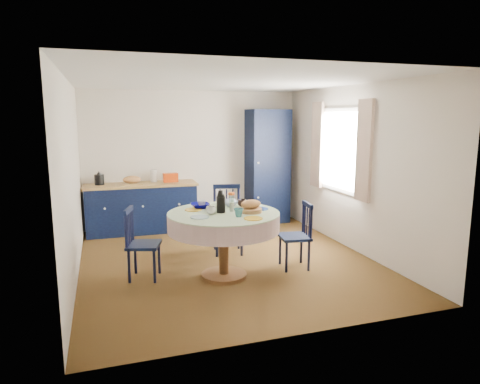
{
  "coord_description": "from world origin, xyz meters",
  "views": [
    {
      "loc": [
        -1.63,
        -5.63,
        2.03
      ],
      "look_at": [
        0.26,
        0.2,
        0.95
      ],
      "focal_mm": 32.0,
      "sensor_mm": 36.0,
      "label": 1
    }
  ],
  "objects_px": {
    "mug_a": "(211,210)",
    "mug_c": "(242,203)",
    "dining_table": "(224,222)",
    "chair_right": "(297,235)",
    "mug_d": "(202,204)",
    "cobalt_bowl": "(200,206)",
    "pantry_cabinet": "(267,167)",
    "kitchen_counter": "(142,207)",
    "mug_b": "(239,213)",
    "chair_left": "(141,243)",
    "chair_far": "(228,219)"
  },
  "relations": [
    {
      "from": "chair_left",
      "to": "chair_far",
      "type": "bearing_deg",
      "value": -45.17
    },
    {
      "from": "kitchen_counter",
      "to": "pantry_cabinet",
      "type": "xyz_separation_m",
      "value": [
        2.4,
        0.04,
        0.63
      ]
    },
    {
      "from": "dining_table",
      "to": "mug_d",
      "type": "bearing_deg",
      "value": 120.97
    },
    {
      "from": "kitchen_counter",
      "to": "mug_b",
      "type": "xyz_separation_m",
      "value": [
        0.89,
        -2.86,
        0.45
      ]
    },
    {
      "from": "cobalt_bowl",
      "to": "pantry_cabinet",
      "type": "bearing_deg",
      "value": 51.03
    },
    {
      "from": "pantry_cabinet",
      "to": "chair_left",
      "type": "relative_size",
      "value": 2.37
    },
    {
      "from": "cobalt_bowl",
      "to": "mug_d",
      "type": "bearing_deg",
      "value": 20.87
    },
    {
      "from": "dining_table",
      "to": "chair_right",
      "type": "height_order",
      "value": "dining_table"
    },
    {
      "from": "kitchen_counter",
      "to": "dining_table",
      "type": "relative_size",
      "value": 1.4
    },
    {
      "from": "dining_table",
      "to": "pantry_cabinet",
      "type": "bearing_deg",
      "value": 58.32
    },
    {
      "from": "pantry_cabinet",
      "to": "dining_table",
      "type": "bearing_deg",
      "value": -123.22
    },
    {
      "from": "mug_b",
      "to": "kitchen_counter",
      "type": "bearing_deg",
      "value": 107.26
    },
    {
      "from": "cobalt_bowl",
      "to": "chair_far",
      "type": "bearing_deg",
      "value": 49.21
    },
    {
      "from": "chair_left",
      "to": "mug_c",
      "type": "height_order",
      "value": "mug_c"
    },
    {
      "from": "dining_table",
      "to": "cobalt_bowl",
      "type": "height_order",
      "value": "dining_table"
    },
    {
      "from": "chair_right",
      "to": "mug_a",
      "type": "relative_size",
      "value": 7.34
    },
    {
      "from": "mug_a",
      "to": "kitchen_counter",
      "type": "bearing_deg",
      "value": 103.15
    },
    {
      "from": "pantry_cabinet",
      "to": "mug_b",
      "type": "relative_size",
      "value": 19.47
    },
    {
      "from": "chair_far",
      "to": "cobalt_bowl",
      "type": "distance_m",
      "value": 0.94
    },
    {
      "from": "dining_table",
      "to": "mug_c",
      "type": "bearing_deg",
      "value": 39.97
    },
    {
      "from": "mug_b",
      "to": "dining_table",
      "type": "bearing_deg",
      "value": 108.29
    },
    {
      "from": "chair_right",
      "to": "mug_d",
      "type": "relative_size",
      "value": 8.32
    },
    {
      "from": "mug_a",
      "to": "mug_d",
      "type": "height_order",
      "value": "mug_d"
    },
    {
      "from": "chair_far",
      "to": "mug_d",
      "type": "distance_m",
      "value": 0.93
    },
    {
      "from": "kitchen_counter",
      "to": "chair_right",
      "type": "distance_m",
      "value": 3.12
    },
    {
      "from": "mug_b",
      "to": "mug_c",
      "type": "height_order",
      "value": "mug_b"
    },
    {
      "from": "kitchen_counter",
      "to": "mug_d",
      "type": "relative_size",
      "value": 18.14
    },
    {
      "from": "dining_table",
      "to": "kitchen_counter",
      "type": "bearing_deg",
      "value": 107.15
    },
    {
      "from": "dining_table",
      "to": "chair_far",
      "type": "bearing_deg",
      "value": 71.27
    },
    {
      "from": "dining_table",
      "to": "mug_d",
      "type": "distance_m",
      "value": 0.44
    },
    {
      "from": "chair_right",
      "to": "cobalt_bowl",
      "type": "height_order",
      "value": "cobalt_bowl"
    },
    {
      "from": "mug_a",
      "to": "cobalt_bowl",
      "type": "height_order",
      "value": "mug_a"
    },
    {
      "from": "chair_far",
      "to": "mug_a",
      "type": "xyz_separation_m",
      "value": [
        -0.52,
        -1.04,
        0.38
      ]
    },
    {
      "from": "chair_left",
      "to": "cobalt_bowl",
      "type": "relative_size",
      "value": 3.6
    },
    {
      "from": "kitchen_counter",
      "to": "mug_a",
      "type": "distance_m",
      "value": 2.72
    },
    {
      "from": "dining_table",
      "to": "cobalt_bowl",
      "type": "distance_m",
      "value": 0.44
    },
    {
      "from": "chair_left",
      "to": "mug_c",
      "type": "bearing_deg",
      "value": -73.46
    },
    {
      "from": "kitchen_counter",
      "to": "chair_left",
      "type": "height_order",
      "value": "kitchen_counter"
    },
    {
      "from": "mug_a",
      "to": "mug_c",
      "type": "xyz_separation_m",
      "value": [
        0.5,
        0.32,
        -0.0
      ]
    },
    {
      "from": "chair_right",
      "to": "cobalt_bowl",
      "type": "relative_size",
      "value": 3.54
    },
    {
      "from": "mug_c",
      "to": "chair_far",
      "type": "bearing_deg",
      "value": 88.98
    },
    {
      "from": "kitchen_counter",
      "to": "mug_b",
      "type": "bearing_deg",
      "value": -71.71
    },
    {
      "from": "chair_right",
      "to": "mug_b",
      "type": "height_order",
      "value": "mug_b"
    },
    {
      "from": "pantry_cabinet",
      "to": "chair_right",
      "type": "height_order",
      "value": "pantry_cabinet"
    },
    {
      "from": "mug_b",
      "to": "chair_far",
      "type": "bearing_deg",
      "value": 79.46
    },
    {
      "from": "mug_a",
      "to": "cobalt_bowl",
      "type": "bearing_deg",
      "value": 97.23
    },
    {
      "from": "mug_a",
      "to": "mug_c",
      "type": "distance_m",
      "value": 0.6
    },
    {
      "from": "cobalt_bowl",
      "to": "mug_b",
      "type": "bearing_deg",
      "value": -62.52
    },
    {
      "from": "pantry_cabinet",
      "to": "cobalt_bowl",
      "type": "xyz_separation_m",
      "value": [
        -1.84,
        -2.27,
        -0.2
      ]
    },
    {
      "from": "chair_left",
      "to": "mug_b",
      "type": "bearing_deg",
      "value": -100.4
    }
  ]
}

